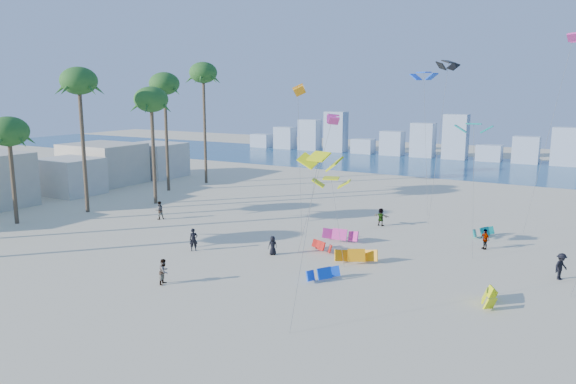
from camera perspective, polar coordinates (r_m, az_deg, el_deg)
The scene contains 10 objects.
ground at distance 36.39m, azimuth -17.22°, elevation -10.62°, with size 220.00×220.00×0.00m, color beige.
ocean at distance 98.91m, azimuth 14.88°, elevation 2.79°, with size 220.00×220.00×0.00m, color navy.
kitesurfer_near at distance 45.04m, azimuth -9.84°, elevation -4.93°, with size 0.68×0.44×1.86m, color black.
kitesurfer_mid at distance 37.97m, azimuth -12.83°, elevation -8.10°, with size 0.85×0.66×1.75m, color gray.
kitesurfers_far at distance 46.89m, azimuth 9.51°, elevation -4.36°, with size 38.83×14.04×1.88m.
grounded_kites at distance 42.89m, azimuth 9.21°, elevation -6.35°, with size 15.92×20.11×1.04m.
flying_kites at distance 47.89m, azimuth 14.97°, elevation 8.93°, with size 28.67×36.29×18.53m.
palm_row at distance 61.12m, azimuth -20.71°, elevation 9.07°, with size 8.79×44.80×16.62m.
beachfront_buildings at distance 74.06m, azimuth -23.39°, elevation 1.82°, with size 11.50×43.00×6.00m.
distant_skyline at distance 108.48m, azimuth 15.75°, elevation 5.05°, with size 85.00×3.00×8.40m.
Camera 1 is at (25.32, -22.74, 12.90)m, focal length 34.02 mm.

